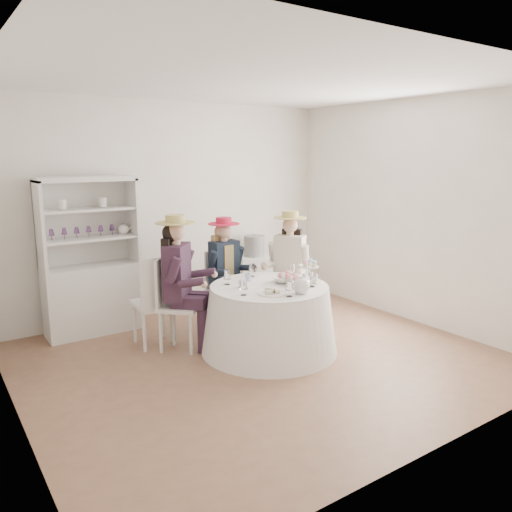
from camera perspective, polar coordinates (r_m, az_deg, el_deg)
ground at (r=5.19m, az=0.64°, el=-11.63°), size 4.50×4.50×0.00m
ceiling at (r=4.81m, az=0.71°, el=19.41°), size 4.50×4.50×0.00m
wall_back at (r=6.55m, az=-9.46°, el=5.32°), size 4.50×0.00×4.50m
wall_front at (r=3.40m, az=20.35°, el=-0.88°), size 4.50×0.00×4.50m
wall_left at (r=4.00m, az=-26.80°, el=0.35°), size 0.00×4.50×4.50m
wall_right at (r=6.37m, az=17.56°, el=4.78°), size 0.00×4.50×4.50m
tea_table at (r=5.28m, az=1.51°, el=-7.14°), size 1.43×1.43×0.71m
hutch at (r=6.04m, az=-18.26°, el=-2.45°), size 1.14×0.60×1.80m
side_table at (r=7.01m, az=-0.20°, el=-2.62°), size 0.54×0.54×0.65m
hatbox at (r=6.91m, az=-0.20°, el=1.16°), size 0.34×0.34×0.29m
guest_left at (r=5.27m, az=-8.76°, el=-2.11°), size 0.61×0.61×1.44m
guest_mid at (r=5.95m, az=-3.53°, el=-1.07°), size 0.48×0.50×1.32m
guest_right at (r=6.05m, az=3.79°, el=-0.55°), size 0.59×0.56×1.38m
spare_chair at (r=5.43m, az=-11.44°, el=-4.80°), size 0.44×0.44×0.99m
teacup_a at (r=5.09m, az=-1.50°, el=-3.25°), size 0.09×0.09×0.07m
teacup_b at (r=5.36m, az=-0.93°, el=-2.49°), size 0.09×0.09×0.07m
teacup_c at (r=5.40m, az=3.67°, el=-2.38°), size 0.12×0.12×0.07m
flower_bowl at (r=5.29m, az=3.15°, el=-2.75°), size 0.32×0.32×0.06m
flower_arrangement at (r=5.21m, az=3.79°, el=-2.39°), size 0.17×0.16×0.06m
table_teapot at (r=4.89m, az=5.22°, el=-3.43°), size 0.24×0.17×0.18m
sandwich_plate at (r=4.87m, az=1.85°, el=-4.15°), size 0.29×0.29×0.06m
cupcake_stand at (r=5.30m, az=6.14°, el=-2.10°), size 0.26×0.26×0.24m
stemware_set at (r=5.15m, az=1.53°, el=-2.60°), size 0.91×0.95×0.15m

